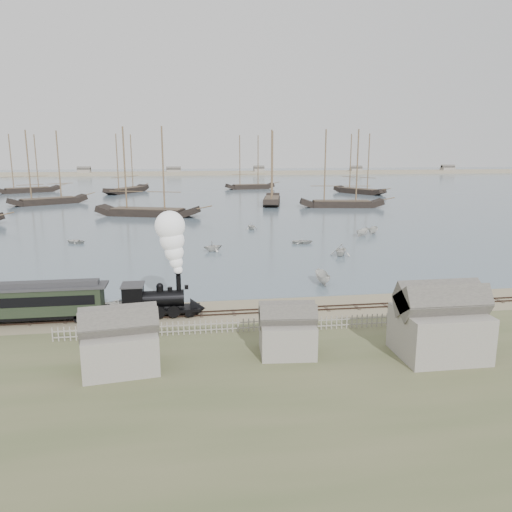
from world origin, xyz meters
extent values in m
plane|color=#9C8E6E|center=(0.00, 0.00, 0.00)|extent=(600.00, 600.00, 0.00)
cube|color=#495A68|center=(0.00, 170.00, 0.03)|extent=(600.00, 336.00, 0.06)
cube|color=#31221B|center=(0.00, -2.50, 0.10)|extent=(120.00, 0.08, 0.12)
cube|color=#31221B|center=(0.00, -1.50, 0.10)|extent=(120.00, 0.08, 0.12)
cube|color=#43332B|center=(0.00, -2.00, 0.03)|extent=(120.00, 1.80, 0.06)
cube|color=tan|center=(0.00, 250.00, 0.00)|extent=(500.00, 20.00, 1.80)
cube|color=black|center=(-7.51, -2.00, 0.71)|extent=(6.78, 1.99, 0.25)
cylinder|color=black|center=(-7.91, -2.00, 1.71)|extent=(4.19, 1.50, 1.50)
cube|color=black|center=(-10.11, -2.00, 1.91)|extent=(1.79, 2.19, 2.29)
cube|color=#313134|center=(-10.11, -2.00, 3.10)|extent=(1.99, 2.39, 0.12)
cylinder|color=black|center=(-6.02, -2.00, 3.05)|extent=(0.44, 0.44, 1.60)
sphere|color=black|center=(-7.71, -2.00, 2.87)|extent=(0.64, 0.64, 0.64)
cone|color=black|center=(-4.32, -2.00, 0.61)|extent=(1.40, 1.99, 1.99)
cube|color=black|center=(-5.32, -2.00, 2.70)|extent=(0.35, 0.35, 0.35)
cube|color=black|center=(-18.91, -2.00, 0.68)|extent=(13.19, 2.17, 0.33)
cube|color=black|center=(-18.91, -2.00, 2.00)|extent=(12.25, 2.35, 2.35)
cube|color=black|center=(-18.91, -3.20, 2.23)|extent=(11.30, 0.06, 0.85)
cube|color=black|center=(-18.91, -0.80, 2.23)|extent=(11.30, 0.06, 0.85)
cube|color=#313134|center=(-18.91, -2.00, 3.22)|extent=(13.19, 2.54, 0.17)
cube|color=#313134|center=(-18.91, -2.00, 3.50)|extent=(11.77, 1.13, 0.42)
imported|color=beige|center=(-11.57, 1.06, 0.41)|extent=(3.48, 4.41, 0.83)
imported|color=beige|center=(-1.15, 26.68, 0.84)|extent=(3.40, 3.65, 1.56)
imported|color=beige|center=(9.95, 6.55, 0.76)|extent=(3.67, 1.49, 1.40)
imported|color=beige|center=(13.54, 30.78, 0.41)|extent=(2.61, 3.51, 0.70)
imported|color=beige|center=(16.73, 20.84, 0.95)|extent=(4.40, 4.27, 1.77)
imported|color=beige|center=(25.61, 36.27, 0.72)|extent=(3.20, 3.44, 1.32)
imported|color=beige|center=(-22.93, 36.54, 0.40)|extent=(3.76, 4.05, 0.68)
imported|color=beige|center=(7.31, 45.97, 0.76)|extent=(3.32, 3.12, 1.39)
imported|color=beige|center=(28.12, 37.69, 0.74)|extent=(3.57, 3.20, 1.35)
camera|label=1|loc=(-5.43, -46.35, 15.10)|focal=35.00mm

